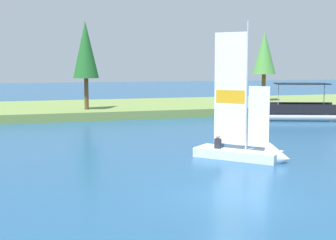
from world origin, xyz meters
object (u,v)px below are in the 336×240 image
object	(u,v)px
shoreline_tree_midleft	(86,50)
pontoon_boat	(301,111)
sailboat	(252,150)
shoreline_tree_centre	(264,53)
wooden_dock	(316,115)

from	to	relation	value
shoreline_tree_midleft	pontoon_boat	size ratio (longest dim) A/B	1.12
pontoon_boat	shoreline_tree_midleft	bearing A→B (deg)	177.80
sailboat	pontoon_boat	distance (m)	17.18
shoreline_tree_midleft	shoreline_tree_centre	distance (m)	18.81
shoreline_tree_centre	sailboat	size ratio (longest dim) A/B	1.03
sailboat	pontoon_boat	world-z (taller)	sailboat
shoreline_tree_midleft	shoreline_tree_centre	bearing A→B (deg)	12.81
shoreline_tree_midleft	shoreline_tree_centre	world-z (taller)	shoreline_tree_midleft
wooden_dock	shoreline_tree_centre	bearing A→B (deg)	89.12
wooden_dock	sailboat	world-z (taller)	sailboat
shoreline_tree_centre	pontoon_boat	size ratio (longest dim) A/B	1.09
shoreline_tree_midleft	sailboat	distance (m)	20.94
wooden_dock	pontoon_boat	xyz separation A→B (m)	(-2.28, -1.31, 0.50)
wooden_dock	sailboat	distance (m)	19.66
sailboat	shoreline_tree_midleft	bearing A→B (deg)	151.79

